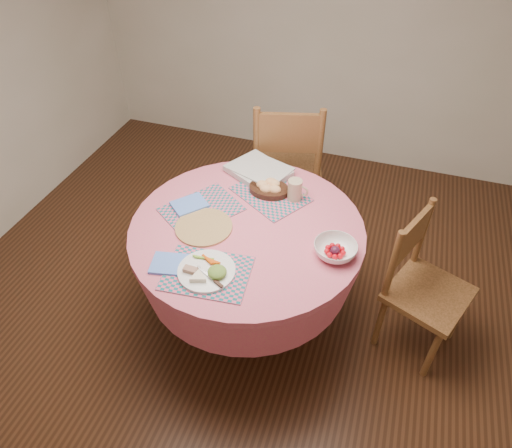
# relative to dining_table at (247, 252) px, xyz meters

# --- Properties ---
(ground) EXTENTS (4.00, 4.00, 0.00)m
(ground) POSITION_rel_dining_table_xyz_m (0.00, 0.00, -0.56)
(ground) COLOR #331C0F
(ground) RESTS_ON ground
(room_envelope) EXTENTS (4.01, 4.01, 2.71)m
(room_envelope) POSITION_rel_dining_table_xyz_m (0.00, 0.00, 1.16)
(room_envelope) COLOR silver
(room_envelope) RESTS_ON ground
(dining_table) EXTENTS (1.24, 1.24, 0.75)m
(dining_table) POSITION_rel_dining_table_xyz_m (0.00, 0.00, 0.00)
(dining_table) COLOR #D86574
(dining_table) RESTS_ON ground
(chair_right) EXTENTS (0.52, 0.53, 0.89)m
(chair_right) POSITION_rel_dining_table_xyz_m (0.95, 0.16, -0.09)
(chair_right) COLOR brown
(chair_right) RESTS_ON ground
(chair_back) EXTENTS (0.59, 0.58, 1.05)m
(chair_back) POSITION_rel_dining_table_xyz_m (-0.03, 0.90, -0.01)
(chair_back) COLOR brown
(chair_back) RESTS_ON ground
(placemat_front) EXTENTS (0.43, 0.34, 0.01)m
(placemat_front) POSITION_rel_dining_table_xyz_m (-0.07, -0.37, 0.20)
(placemat_front) COLOR #13636B
(placemat_front) RESTS_ON dining_table
(placemat_left) EXTENTS (0.48, 0.50, 0.01)m
(placemat_left) POSITION_rel_dining_table_xyz_m (-0.28, 0.05, 0.20)
(placemat_left) COLOR #13636B
(placemat_left) RESTS_ON dining_table
(placemat_back) EXTENTS (0.50, 0.47, 0.01)m
(placemat_back) POSITION_rel_dining_table_xyz_m (0.04, 0.30, 0.20)
(placemat_back) COLOR #13636B
(placemat_back) RESTS_ON dining_table
(wicker_trivet) EXTENTS (0.30, 0.30, 0.01)m
(wicker_trivet) POSITION_rel_dining_table_xyz_m (-0.21, -0.08, 0.20)
(wicker_trivet) COLOR olive
(wicker_trivet) RESTS_ON dining_table
(napkin_near) EXTENTS (0.20, 0.17, 0.01)m
(napkin_near) POSITION_rel_dining_table_xyz_m (-0.26, -0.38, 0.20)
(napkin_near) COLOR #5984E5
(napkin_near) RESTS_ON dining_table
(napkin_far) EXTENTS (0.22, 0.23, 0.01)m
(napkin_far) POSITION_rel_dining_table_xyz_m (-0.35, 0.06, 0.21)
(napkin_far) COLOR #5984E5
(napkin_far) RESTS_ON placemat_left
(dinner_plate) EXTENTS (0.27, 0.27, 0.05)m
(dinner_plate) POSITION_rel_dining_table_xyz_m (-0.07, -0.38, 0.22)
(dinner_plate) COLOR white
(dinner_plate) RESTS_ON placemat_front
(bread_bowl) EXTENTS (0.23, 0.23, 0.08)m
(bread_bowl) POSITION_rel_dining_table_xyz_m (0.03, 0.31, 0.23)
(bread_bowl) COLOR black
(bread_bowl) RESTS_ON placemat_back
(latte_mug) EXTENTS (0.12, 0.08, 0.12)m
(latte_mug) POSITION_rel_dining_table_xyz_m (0.18, 0.30, 0.26)
(latte_mug) COLOR tan
(latte_mug) RESTS_ON placemat_back
(fruit_bowl) EXTENTS (0.24, 0.24, 0.07)m
(fruit_bowl) POSITION_rel_dining_table_xyz_m (0.48, -0.06, 0.23)
(fruit_bowl) COLOR white
(fruit_bowl) RESTS_ON dining_table
(newspaper_stack) EXTENTS (0.43, 0.40, 0.04)m
(newspaper_stack) POSITION_rel_dining_table_xyz_m (-0.09, 0.47, 0.22)
(newspaper_stack) COLOR silver
(newspaper_stack) RESTS_ON dining_table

